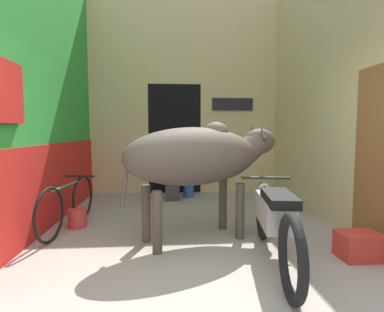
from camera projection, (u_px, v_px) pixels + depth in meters
name	position (u px, v px, depth m)	size (l,w,h in m)	color
ground_plane	(212.00, 298.00, 2.43)	(30.00, 30.00, 0.00)	#9E9389
wall_left_shopfront	(42.00, 83.00, 4.20)	(0.25, 4.25, 4.20)	green
wall_back_with_doorway	(180.00, 114.00, 6.77)	(4.06, 0.93, 4.20)	#D1BC84
wall_right_with_door	(333.00, 84.00, 4.49)	(0.22, 4.25, 4.20)	#D1BC84
cow	(200.00, 156.00, 3.71)	(2.17, 1.34, 1.48)	#4C4238
motorcycle_near	(274.00, 218.00, 3.07)	(0.58, 2.12, 0.81)	black
bicycle	(68.00, 204.00, 4.12)	(0.44, 1.64, 0.70)	black
shopkeeper_seated	(172.00, 167.00, 5.94)	(0.39, 0.33, 1.24)	#3D3842
plastic_stool	(189.00, 186.00, 6.17)	(0.29, 0.29, 0.43)	#2856B2
crate	(360.00, 246.00, 3.19)	(0.44, 0.32, 0.28)	red
bucket	(77.00, 218.00, 4.24)	(0.26, 0.26, 0.26)	#C63D33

